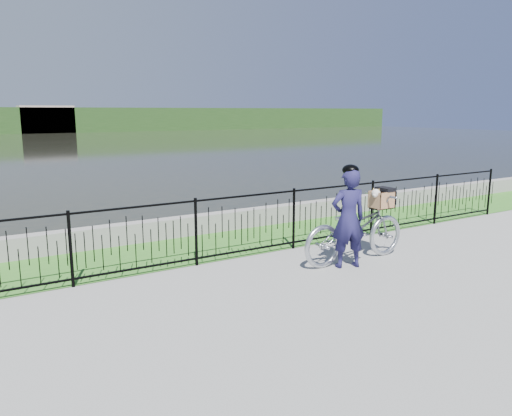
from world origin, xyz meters
TOP-DOWN VIEW (x-y plane):
  - ground at (0.00, 0.00)m, footprint 120.00×120.00m
  - grass_strip at (0.00, 2.60)m, footprint 60.00×2.00m
  - water at (0.00, 33.00)m, footprint 120.00×120.00m
  - quay_wall at (0.00, 3.60)m, footprint 60.00×0.30m
  - fence at (0.00, 1.60)m, footprint 14.00×0.06m
  - far_building_right at (6.00, 58.50)m, footprint 6.00×3.00m
  - bicycle_rig at (1.43, 0.40)m, footprint 2.15×0.75m
  - cyclist at (1.09, 0.21)m, footprint 0.68×0.54m

SIDE VIEW (x-z plane):
  - ground at x=0.00m, z-range 0.00..0.00m
  - water at x=0.00m, z-range 0.00..0.00m
  - grass_strip at x=0.00m, z-range 0.00..0.01m
  - quay_wall at x=0.00m, z-range 0.00..0.40m
  - bicycle_rig at x=1.43m, z-range -0.05..1.20m
  - fence at x=0.00m, z-range 0.00..1.15m
  - cyclist at x=1.09m, z-range -0.01..1.70m
  - far_building_right at x=6.00m, z-range 0.00..3.20m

